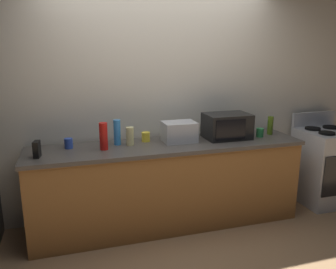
% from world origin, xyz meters
% --- Properties ---
extents(ground_plane, '(8.00, 8.00, 0.00)m').
position_xyz_m(ground_plane, '(0.00, 0.00, 0.00)').
color(ground_plane, '#93704C').
extents(back_wall, '(6.40, 0.10, 2.70)m').
position_xyz_m(back_wall, '(0.00, 0.81, 1.35)').
color(back_wall, beige).
rests_on(back_wall, ground_plane).
extents(counter_run, '(2.84, 0.64, 0.90)m').
position_xyz_m(counter_run, '(0.00, 0.40, 0.45)').
color(counter_run, brown).
rests_on(counter_run, ground_plane).
extents(stove_range, '(0.60, 0.61, 1.08)m').
position_xyz_m(stove_range, '(2.00, 0.40, 0.46)').
color(stove_range, '#B7BABF').
rests_on(stove_range, ground_plane).
extents(microwave, '(0.48, 0.35, 0.27)m').
position_xyz_m(microwave, '(0.68, 0.45, 1.04)').
color(microwave, black).
rests_on(microwave, counter_run).
extents(toaster_oven, '(0.34, 0.26, 0.21)m').
position_xyz_m(toaster_oven, '(0.14, 0.46, 1.01)').
color(toaster_oven, '#B7BABF').
rests_on(toaster_oven, counter_run).
extents(cordless_phone, '(0.07, 0.12, 0.15)m').
position_xyz_m(cordless_phone, '(-1.26, 0.31, 0.98)').
color(cordless_phone, black).
rests_on(cordless_phone, counter_run).
extents(bottle_vinegar, '(0.08, 0.08, 0.19)m').
position_xyz_m(bottle_vinegar, '(-0.38, 0.47, 0.99)').
color(bottle_vinegar, beige).
rests_on(bottle_vinegar, counter_run).
extents(bottle_olive_oil, '(0.06, 0.06, 0.21)m').
position_xyz_m(bottle_olive_oil, '(1.24, 0.46, 1.00)').
color(bottle_olive_oil, '#4C6B19').
rests_on(bottle_olive_oil, counter_run).
extents(bottle_hot_sauce, '(0.08, 0.08, 0.27)m').
position_xyz_m(bottle_hot_sauce, '(-0.65, 0.39, 1.03)').
color(bottle_hot_sauce, red).
rests_on(bottle_hot_sauce, counter_run).
extents(bottle_spray_cleaner, '(0.07, 0.07, 0.26)m').
position_xyz_m(bottle_spray_cleaner, '(-0.50, 0.52, 1.03)').
color(bottle_spray_cleaner, '#338CE5').
rests_on(bottle_spray_cleaner, counter_run).
extents(mug_blue, '(0.08, 0.08, 0.10)m').
position_xyz_m(mug_blue, '(-0.98, 0.53, 0.95)').
color(mug_blue, '#2D4CB2').
rests_on(mug_blue, counter_run).
extents(mug_yellow, '(0.09, 0.09, 0.10)m').
position_xyz_m(mug_yellow, '(-0.20, 0.56, 0.95)').
color(mug_yellow, yellow).
rests_on(mug_yellow, counter_run).
extents(mug_green, '(0.08, 0.08, 0.10)m').
position_xyz_m(mug_green, '(1.06, 0.39, 0.95)').
color(mug_green, '#2D8C47').
rests_on(mug_green, counter_run).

